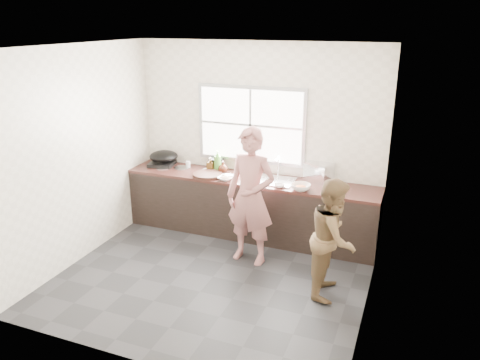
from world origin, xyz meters
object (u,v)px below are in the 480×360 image
at_px(bowl_crabs, 301,188).
at_px(pot_lid_right, 182,168).
at_px(bottle_green, 218,161).
at_px(bowl_held, 279,185).
at_px(cutting_board, 208,175).
at_px(wok, 164,156).
at_px(bottle_brown_tall, 210,165).
at_px(woman, 251,201).
at_px(glass_jar, 188,164).
at_px(burner, 162,164).
at_px(person_side, 333,238).
at_px(plate_food, 209,170).
at_px(pot_lid_left, 163,167).
at_px(bottle_brown_short, 223,167).
at_px(dish_rack, 319,172).
at_px(black_pot, 216,163).
at_px(bowl_mince, 225,178).

relative_size(bowl_crabs, pot_lid_right, 0.89).
bearing_deg(bottle_green, bowl_held, -18.48).
height_order(cutting_board, wok, wok).
distance_m(bottle_green, bottle_brown_tall, 0.12).
height_order(woman, cutting_board, woman).
height_order(glass_jar, burner, glass_jar).
bearing_deg(bowl_held, person_side, -44.73).
distance_m(plate_food, wok, 0.76).
relative_size(bottle_brown_tall, pot_lid_left, 0.77).
height_order(bottle_brown_short, pot_lid_right, bottle_brown_short).
bearing_deg(plate_food, glass_jar, 175.25).
distance_m(person_side, bottle_green, 2.33).
bearing_deg(pot_lid_left, burner, 127.74).
relative_size(bottle_green, bottle_brown_tall, 1.67).
bearing_deg(wok, burner, -132.85).
bearing_deg(bottle_brown_tall, glass_jar, 177.31).
distance_m(wok, pot_lid_left, 0.19).
relative_size(woman, wok, 3.85).
relative_size(burner, dish_rack, 1.02).
height_order(cutting_board, bottle_brown_tall, bottle_brown_tall).
bearing_deg(burner, black_pot, 10.51).
height_order(plate_food, wok, wok).
xyz_separation_m(person_side, cutting_board, (-1.97, 0.95, 0.20)).
relative_size(glass_jar, dish_rack, 0.28).
height_order(glass_jar, pot_lid_right, glass_jar).
bearing_deg(bowl_held, woman, -113.64).
relative_size(person_side, bottle_green, 4.42).
bearing_deg(burner, bottle_green, 4.19).
bearing_deg(bowl_held, bottle_green, 161.52).
bearing_deg(pot_lid_left, bowl_crabs, -4.96).
bearing_deg(bottle_brown_short, pot_lid_left, -173.93).
xyz_separation_m(person_side, dish_rack, (-0.47, 1.32, 0.31)).
relative_size(bowl_crabs, bottle_brown_short, 1.25).
bearing_deg(pot_lid_right, bowl_held, -9.46).
relative_size(bowl_crabs, dish_rack, 0.59).
bearing_deg(cutting_board, person_side, -25.78).
bearing_deg(black_pot, wok, -170.81).
distance_m(bottle_brown_short, burner, 1.01).
distance_m(woman, pot_lid_right, 1.58).
xyz_separation_m(bottle_brown_short, dish_rack, (1.36, 0.15, 0.05)).
xyz_separation_m(bottle_green, pot_lid_left, (-0.82, -0.16, -0.15)).
xyz_separation_m(bottle_brown_tall, pot_lid_left, (-0.72, -0.13, -0.09)).
bearing_deg(dish_rack, bowl_crabs, -83.63).
height_order(person_side, wok, person_side).
height_order(person_side, dish_rack, person_side).
xyz_separation_m(wok, pot_lid_right, (0.32, -0.04, -0.13)).
xyz_separation_m(cutting_board, bottle_green, (0.03, 0.28, 0.13)).
height_order(bowl_mince, black_pot, black_pot).
bearing_deg(plate_food, pot_lid_left, -170.70).
bearing_deg(black_pot, bowl_mince, -52.78).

